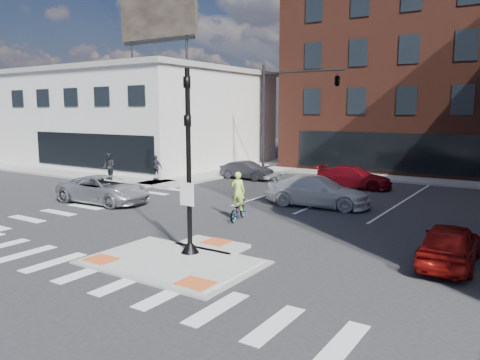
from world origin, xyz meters
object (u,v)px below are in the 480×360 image
Objects in this scene: bg_car_red at (354,177)px; cyclist at (238,204)px; silver_suv at (104,190)px; pedestrian_a at (109,167)px; bg_car_dark at (247,170)px; red_sedan at (450,244)px; pedestrian_b at (156,167)px; white_pickup at (318,191)px.

cyclist is at bearing 171.91° from bg_car_red.
silver_suv is 7.30m from pedestrian_a.
bg_car_red is (7.61, 0.47, 0.05)m from bg_car_dark.
pedestrian_a reaches higher than bg_car_dark.
silver_suv is 1.10× the size of bg_car_red.
red_sedan is 21.26m from pedestrian_b.
silver_suv is 2.38× the size of cyclist.
pedestrian_b is at bearing 18.49° from silver_suv.
bg_car_dark is at bearing 91.76° from bg_car_red.
cyclist is (8.00, 0.57, 0.01)m from silver_suv.
red_sedan is 14.82m from bg_car_red.
cyclist is 14.04m from pedestrian_a.
pedestrian_b reaches higher than bg_car_red.
pedestrian_b reaches higher than red_sedan.
silver_suv is 1.34× the size of bg_car_dark.
silver_suv is at bearing 140.17° from bg_car_red.
bg_car_red is at bearing -108.20° from cyclist.
silver_suv is 3.09× the size of pedestrian_b.
bg_car_red is 2.82× the size of pedestrian_b.
white_pickup reaches higher than silver_suv.
red_sedan is 0.85× the size of bg_car_red.
pedestrian_b is (-19.73, 7.91, 0.30)m from red_sedan.
white_pickup is 15.00m from pedestrian_a.
white_pickup is (9.68, 5.33, 0.05)m from silver_suv.
pedestrian_b reaches higher than bg_car_dark.
white_pickup is 1.12× the size of bg_car_red.
pedestrian_a is at bearing 85.65° from white_pickup.
bg_car_red is at bearing -60.82° from red_sedan.
cyclist reaches higher than silver_suv.
pedestrian_a is at bearing -16.64° from red_sedan.
bg_car_dark is 9.41m from pedestrian_a.
white_pickup is at bearing -65.05° from silver_suv.
bg_car_red is 16.07m from pedestrian_a.
white_pickup is 1.37× the size of bg_car_dark.
cyclist is 1.30× the size of pedestrian_b.
bg_car_dark is at bearing -71.30° from cyclist.
bg_car_red is at bearing -41.92° from silver_suv.
white_pickup reaches higher than bg_car_dark.
silver_suv is 2.79× the size of pedestrian_a.
cyclist is (-8.85, 1.48, 0.05)m from red_sedan.
pedestrian_b is (-12.12, -4.81, 0.30)m from bg_car_red.
bg_car_red reaches higher than bg_car_dark.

